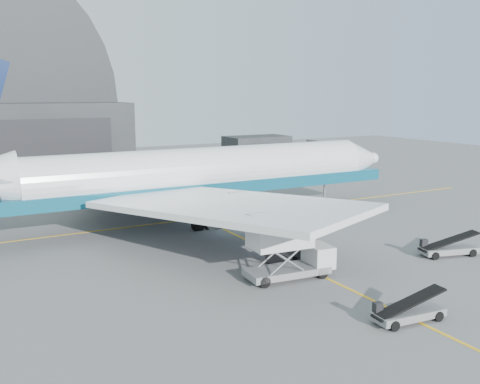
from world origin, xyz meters
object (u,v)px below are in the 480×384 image
catering_truck (287,248)px  belt_loader_b (448,248)px  pushback_tug (295,251)px  airliner (189,175)px  belt_loader_a (408,312)px

catering_truck → belt_loader_b: bearing=-2.2°
pushback_tug → belt_loader_b: size_ratio=0.93×
airliner → belt_loader_b: airliner is taller
airliner → belt_loader_b: (14.31, -21.10, -4.49)m
pushback_tug → airliner: bearing=83.0°
catering_truck → pushback_tug: catering_truck is taller
belt_loader_a → belt_loader_b: 15.17m
belt_loader_a → belt_loader_b: belt_loader_b is taller
airliner → catering_truck: size_ratio=7.64×
airliner → belt_loader_a: 29.44m
pushback_tug → catering_truck: bearing=-148.8°
pushback_tug → belt_loader_b: bearing=-38.0°
belt_loader_a → catering_truck: bearing=107.2°
belt_loader_a → belt_loader_b: size_ratio=0.93×
pushback_tug → belt_loader_a: 13.04m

